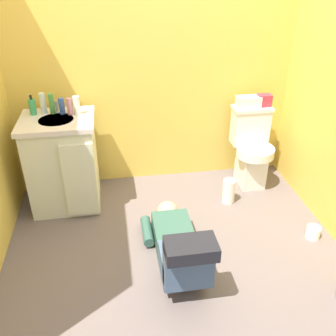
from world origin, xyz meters
name	(u,v)px	position (x,y,z in m)	size (l,w,h in m)	color
ground_plane	(173,244)	(0.00, 0.00, -0.02)	(3.05, 3.08, 0.04)	#685B58
wall_back	(153,56)	(0.00, 1.08, 1.20)	(2.71, 0.08, 2.40)	#E5BF4C
toilet	(251,148)	(0.89, 0.79, 0.37)	(0.36, 0.46, 0.75)	silver
vanity_cabinet	(63,162)	(-0.84, 0.68, 0.42)	(0.60, 0.53, 0.82)	beige
faucet	(57,107)	(-0.84, 0.83, 0.87)	(0.02, 0.02, 0.10)	silver
person_plumber	(178,246)	(-0.01, -0.25, 0.18)	(0.39, 1.06, 0.52)	#33594C
tissue_box	(248,102)	(0.85, 0.88, 0.80)	(0.22, 0.11, 0.10)	silver
toiletry_bag	(264,100)	(1.00, 0.88, 0.81)	(0.12, 0.09, 0.11)	#B22D3F
soap_dispenser	(32,107)	(-1.03, 0.81, 0.89)	(0.06, 0.06, 0.17)	#389E5F
bottle_clear	(43,104)	(-0.95, 0.81, 0.91)	(0.05, 0.05, 0.18)	silver
bottle_green	(52,104)	(-0.88, 0.81, 0.90)	(0.04, 0.04, 0.17)	#499945
bottle_blue	(62,106)	(-0.80, 0.79, 0.89)	(0.05, 0.05, 0.13)	#3B61B8
bottle_pink	(70,106)	(-0.73, 0.76, 0.89)	(0.05, 0.05, 0.14)	pink
bottle_white	(77,105)	(-0.68, 0.76, 0.90)	(0.05, 0.05, 0.15)	white
paper_towel_roll	(229,191)	(0.59, 0.47, 0.12)	(0.11, 0.11, 0.23)	white
toilet_paper_roll	(313,232)	(1.11, -0.12, 0.05)	(0.11, 0.11, 0.10)	white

